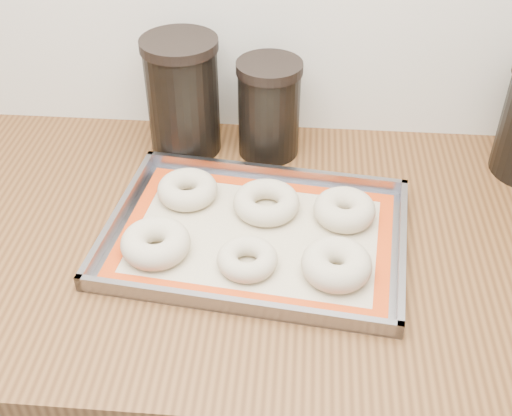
# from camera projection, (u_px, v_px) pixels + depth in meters

# --- Properties ---
(cabinet) EXTENTS (3.00, 0.65, 0.86)m
(cabinet) POSITION_uv_depth(u_px,v_px,m) (311.00, 409.00, 1.31)
(cabinet) COLOR #60675B
(cabinet) RESTS_ON floor
(countertop) EXTENTS (3.06, 0.68, 0.04)m
(countertop) POSITION_uv_depth(u_px,v_px,m) (325.00, 245.00, 1.03)
(countertop) COLOR brown
(countertop) RESTS_ON cabinet
(baking_tray) EXTENTS (0.49, 0.38, 0.03)m
(baking_tray) POSITION_uv_depth(u_px,v_px,m) (256.00, 234.00, 1.01)
(baking_tray) COLOR gray
(baking_tray) RESTS_ON countertop
(baking_mat) EXTENTS (0.45, 0.34, 0.00)m
(baking_mat) POSITION_uv_depth(u_px,v_px,m) (256.00, 235.00, 1.01)
(baking_mat) COLOR #C6B793
(baking_mat) RESTS_ON baking_tray
(bagel_front_left) EXTENTS (0.11, 0.11, 0.04)m
(bagel_front_left) POSITION_uv_depth(u_px,v_px,m) (156.00, 243.00, 0.96)
(bagel_front_left) COLOR beige
(bagel_front_left) RESTS_ON baking_mat
(bagel_front_mid) EXTENTS (0.10, 0.10, 0.03)m
(bagel_front_mid) POSITION_uv_depth(u_px,v_px,m) (247.00, 259.00, 0.94)
(bagel_front_mid) COLOR beige
(bagel_front_mid) RESTS_ON baking_mat
(bagel_front_right) EXTENTS (0.12, 0.12, 0.04)m
(bagel_front_right) POSITION_uv_depth(u_px,v_px,m) (336.00, 264.00, 0.93)
(bagel_front_right) COLOR beige
(bagel_front_right) RESTS_ON baking_mat
(bagel_back_left) EXTENTS (0.10, 0.10, 0.04)m
(bagel_back_left) POSITION_uv_depth(u_px,v_px,m) (187.00, 189.00, 1.07)
(bagel_back_left) COLOR beige
(bagel_back_left) RESTS_ON baking_mat
(bagel_back_mid) EXTENTS (0.14, 0.14, 0.03)m
(bagel_back_mid) POSITION_uv_depth(u_px,v_px,m) (266.00, 202.00, 1.05)
(bagel_back_mid) COLOR beige
(bagel_back_mid) RESTS_ON baking_mat
(bagel_back_right) EXTENTS (0.12, 0.12, 0.04)m
(bagel_back_right) POSITION_uv_depth(u_px,v_px,m) (344.00, 210.00, 1.03)
(bagel_back_right) COLOR beige
(bagel_back_right) RESTS_ON baking_mat
(canister_left) EXTENTS (0.14, 0.14, 0.22)m
(canister_left) POSITION_uv_depth(u_px,v_px,m) (183.00, 96.00, 1.15)
(canister_left) COLOR black
(canister_left) RESTS_ON countertop
(canister_mid) EXTENTS (0.12, 0.12, 0.18)m
(canister_mid) POSITION_uv_depth(u_px,v_px,m) (269.00, 108.00, 1.15)
(canister_mid) COLOR black
(canister_mid) RESTS_ON countertop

